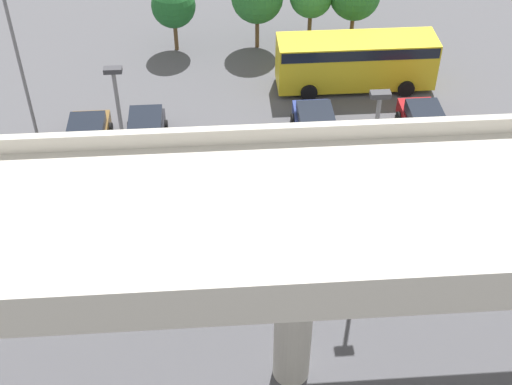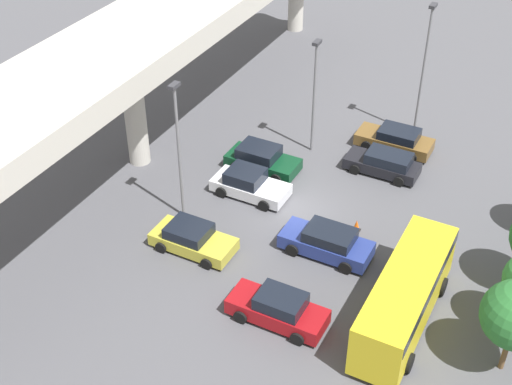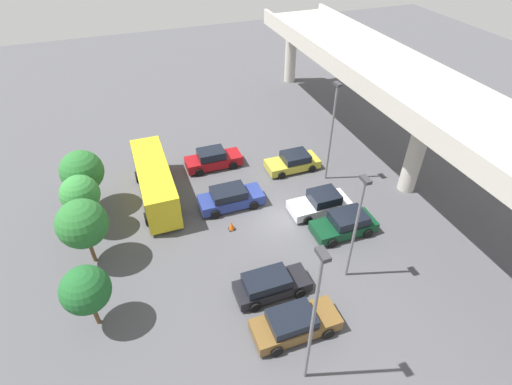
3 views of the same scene
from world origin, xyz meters
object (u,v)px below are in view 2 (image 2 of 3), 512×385
shuttle_bus (406,294)px  parked_car_1 (192,239)px  parked_car_2 (327,242)px  parked_car_0 (278,309)px  parked_car_3 (249,184)px  lamp_post_by_overpass (315,88)px  parked_car_4 (262,159)px  traffic_cone (356,226)px  lamp_post_near_aisle (178,143)px  parked_car_6 (395,140)px  parked_car_5 (384,163)px  lamp_post_mid_lot (425,62)px

shuttle_bus → parked_car_1: bearing=-89.7°
parked_car_2 → parked_car_0: bearing=88.4°
parked_car_3 → lamp_post_by_overpass: lamp_post_by_overpass is taller
parked_car_1 → lamp_post_by_overpass: size_ratio=0.60×
parked_car_2 → parked_car_4: parked_car_2 is taller
traffic_cone → lamp_post_near_aisle: bearing=109.4°
lamp_post_near_aisle → traffic_cone: size_ratio=11.70×
parked_car_6 → lamp_post_near_aisle: 15.09m
parked_car_3 → shuttle_bus: 12.40m
parked_car_3 → shuttle_bus: (-5.58, -11.02, 1.03)m
shuttle_bus → lamp_post_by_overpass: (11.61, 9.74, 2.65)m
parked_car_1 → lamp_post_by_overpass: 12.36m
parked_car_0 → lamp_post_by_overpass: (14.24, 4.60, 3.64)m
parked_car_5 → lamp_post_near_aisle: bearing=47.0°
parked_car_2 → lamp_post_mid_lot: 14.42m
parked_car_6 → parked_car_3: bearing=55.1°
parked_car_1 → parked_car_0: bearing=-22.4°
parked_car_5 → lamp_post_near_aisle: lamp_post_near_aisle is taller
shuttle_bus → traffic_cone: shuttle_bus is taller
parked_car_0 → parked_car_6: (16.73, -0.05, -0.05)m
shuttle_bus → lamp_post_mid_lot: bearing=-164.6°
lamp_post_mid_lot → parked_car_2: bearing=178.2°
parked_car_3 → lamp_post_mid_lot: (10.96, -6.46, 4.41)m
parked_car_4 → shuttle_bus: 14.19m
parked_car_6 → parked_car_4: bearing=42.4°
parked_car_5 → traffic_cone: parked_car_5 is taller
shuttle_bus → lamp_post_near_aisle: size_ratio=1.05×
parked_car_2 → shuttle_bus: bearing=150.6°
parked_car_6 → parked_car_2: bearing=90.5°
parked_car_6 → lamp_post_mid_lot: lamp_post_mid_lot is taller
lamp_post_mid_lot → lamp_post_by_overpass: 7.20m
parked_car_5 → shuttle_bus: size_ratio=0.52×
parked_car_3 → parked_car_0: bearing=-54.4°
parked_car_3 → parked_car_6: bearing=55.1°
parked_car_3 → lamp_post_by_overpass: size_ratio=0.60×
lamp_post_by_overpass → lamp_post_mid_lot: bearing=-46.3°
lamp_post_near_aisle → lamp_post_by_overpass: size_ratio=1.10×
parked_car_6 → lamp_post_by_overpass: lamp_post_by_overpass is taller
parked_car_5 → parked_car_2: bearing=88.9°
parked_car_1 → lamp_post_near_aisle: lamp_post_near_aisle is taller
parked_car_1 → traffic_cone: size_ratio=6.34×
parked_car_6 → lamp_post_by_overpass: (-2.49, 4.66, 3.68)m
shuttle_bus → lamp_post_mid_lot: size_ratio=0.97×
parked_car_2 → parked_car_5: parked_car_2 is taller
parked_car_0 → traffic_cone: size_ratio=6.68×
parked_car_0 → parked_car_1: 6.75m
lamp_post_mid_lot → traffic_cone: 12.23m
parked_car_4 → parked_car_5: bearing=24.4°
parked_car_5 → lamp_post_mid_lot: (5.30, -0.26, 4.42)m
parked_car_4 → lamp_post_mid_lot: size_ratio=0.50×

